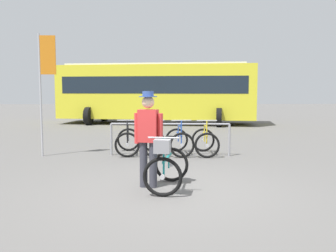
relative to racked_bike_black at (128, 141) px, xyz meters
name	(u,v)px	position (x,y,z in m)	size (l,w,h in m)	color
ground_plane	(173,190)	(1.08, -3.68, -0.37)	(80.00, 80.00, 0.00)	#605E5B
bike_rack_rail	(170,131)	(1.14, -0.25, 0.30)	(3.20, 0.26, 0.88)	#99999E
racked_bike_black	(128,141)	(0.00, 0.00, 0.00)	(0.71, 1.14, 0.98)	black
racked_bike_lime	(153,141)	(0.70, -0.04, 0.00)	(0.75, 1.15, 0.97)	black
racked_bike_blue	(179,141)	(1.40, -0.09, 0.00)	(0.75, 1.15, 0.97)	black
racked_bike_yellow	(205,141)	(2.10, -0.13, 0.00)	(0.68, 1.11, 0.97)	black
featured_bicycle	(166,165)	(0.97, -3.64, 0.08)	(0.84, 1.23, 0.97)	black
person_with_featured_bike	(148,135)	(0.65, -3.44, 0.58)	(0.51, 0.32, 1.72)	#383842
bus_distant	(156,90)	(0.73, 9.19, 1.37)	(10.28, 4.52, 3.08)	yellow
banner_flag	(45,71)	(-2.12, -0.23, 1.86)	(0.45, 0.05, 3.20)	#B2B2B7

